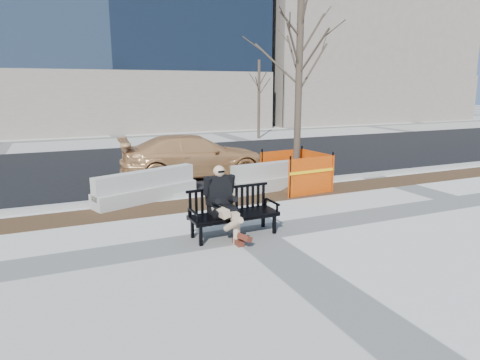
% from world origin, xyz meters
% --- Properties ---
extents(ground, '(120.00, 120.00, 0.00)m').
position_xyz_m(ground, '(0.00, 0.00, 0.00)').
color(ground, beige).
rests_on(ground, ground).
extents(mulch_strip, '(40.00, 1.20, 0.02)m').
position_xyz_m(mulch_strip, '(0.00, 2.60, 0.00)').
color(mulch_strip, '#47301C').
rests_on(mulch_strip, ground).
extents(asphalt_street, '(60.00, 10.40, 0.01)m').
position_xyz_m(asphalt_street, '(0.00, 8.80, 0.00)').
color(asphalt_street, black).
rests_on(asphalt_street, ground).
extents(curb, '(60.00, 0.25, 0.12)m').
position_xyz_m(curb, '(0.00, 3.55, 0.06)').
color(curb, '#9E9B93').
rests_on(curb, ground).
extents(bench, '(1.89, 0.73, 1.00)m').
position_xyz_m(bench, '(-0.37, 0.03, 0.00)').
color(bench, black).
rests_on(bench, ground).
extents(seated_man, '(0.67, 1.09, 1.50)m').
position_xyz_m(seated_man, '(-0.63, 0.07, 0.00)').
color(seated_man, black).
rests_on(seated_man, ground).
extents(tree_fence, '(2.55, 2.55, 5.91)m').
position_xyz_m(tree_fence, '(2.86, 2.95, 0.00)').
color(tree_fence, '#FF5009').
rests_on(tree_fence, ground).
extents(sedan, '(5.05, 2.40, 1.42)m').
position_xyz_m(sedan, '(0.66, 5.95, 0.00)').
color(sedan, tan).
rests_on(sedan, ground).
extents(jersey_barrier_left, '(2.95, 1.57, 0.84)m').
position_xyz_m(jersey_barrier_left, '(-1.48, 3.47, 0.00)').
color(jersey_barrier_left, '#A8A59D').
rests_on(jersey_barrier_left, ground).
extents(jersey_barrier_right, '(2.97, 0.91, 0.84)m').
position_xyz_m(jersey_barrier_right, '(2.33, 3.23, 0.00)').
color(jersey_barrier_right, '#9E9B94').
rests_on(jersey_barrier_right, ground).
extents(far_tree_right, '(2.30, 2.30, 4.85)m').
position_xyz_m(far_tree_right, '(7.44, 14.81, 0.00)').
color(far_tree_right, '#4C3F31').
rests_on(far_tree_right, ground).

